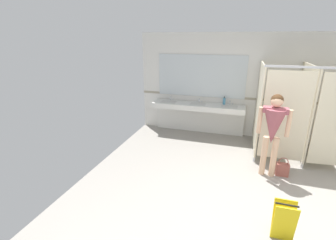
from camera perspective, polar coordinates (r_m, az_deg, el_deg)
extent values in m
cube|color=gray|center=(4.38, 21.70, -19.54)|extent=(6.62, 6.80, 0.10)
cube|color=silver|center=(6.75, 21.55, 7.18)|extent=(6.62, 0.12, 2.71)
cube|color=#9E937F|center=(6.75, 21.27, 4.53)|extent=(6.62, 0.01, 0.06)
cube|color=silver|center=(6.61, 7.07, 3.20)|extent=(2.48, 0.54, 0.14)
cube|color=silver|center=(6.95, 7.27, 0.21)|extent=(2.48, 0.08, 0.74)
cube|color=beige|center=(6.76, 0.12, 3.89)|extent=(0.42, 0.29, 0.11)
cylinder|color=silver|center=(6.93, 0.63, 5.15)|extent=(0.04, 0.04, 0.11)
cylinder|color=silver|center=(6.87, 0.50, 5.41)|extent=(0.03, 0.11, 0.03)
sphere|color=silver|center=(6.93, 1.21, 4.92)|extent=(0.04, 0.04, 0.04)
cube|color=beige|center=(6.58, 7.03, 3.30)|extent=(0.42, 0.29, 0.11)
cylinder|color=silver|center=(6.75, 7.39, 4.61)|extent=(0.04, 0.04, 0.11)
cylinder|color=silver|center=(6.68, 7.32, 4.88)|extent=(0.03, 0.11, 0.03)
sphere|color=silver|center=(6.75, 7.98, 4.38)|extent=(0.04, 0.04, 0.04)
cube|color=beige|center=(6.49, 14.23, 2.65)|extent=(0.42, 0.29, 0.11)
cylinder|color=silver|center=(6.66, 14.42, 3.99)|extent=(0.04, 0.04, 0.11)
cylinder|color=silver|center=(6.60, 14.42, 4.25)|extent=(0.03, 0.11, 0.03)
sphere|color=silver|center=(6.68, 15.00, 3.75)|extent=(0.04, 0.04, 0.04)
cube|color=silver|center=(6.71, 7.78, 10.26)|extent=(2.38, 0.02, 1.13)
cube|color=beige|center=(5.98, 20.55, 3.20)|extent=(0.03, 1.53, 1.92)
cylinder|color=silver|center=(5.68, 19.66, -8.62)|extent=(0.05, 0.05, 0.12)
cube|color=beige|center=(6.12, 29.40, 2.28)|extent=(0.03, 1.53, 1.92)
cylinder|color=silver|center=(5.82, 29.09, -9.31)|extent=(0.05, 0.05, 0.12)
cube|color=beige|center=(5.33, 25.93, 0.66)|extent=(0.87, 0.03, 1.82)
cube|color=#B7BABF|center=(5.24, 32.65, 10.38)|extent=(1.95, 0.04, 0.04)
cylinder|color=#DBAD89|center=(5.11, 23.71, -8.07)|extent=(0.11, 0.11, 0.80)
cylinder|color=#DBAD89|center=(5.10, 21.68, -7.84)|extent=(0.11, 0.11, 0.80)
cone|color=#994C56|center=(4.87, 23.61, -1.39)|extent=(0.43, 0.43, 0.69)
cube|color=#994C56|center=(4.78, 24.09, 2.14)|extent=(0.44, 0.19, 0.10)
cylinder|color=#DBAD89|center=(4.86, 26.62, -0.75)|extent=(0.08, 0.08, 0.51)
cylinder|color=#DBAD89|center=(4.83, 20.85, -0.06)|extent=(0.08, 0.08, 0.51)
sphere|color=#DBAD89|center=(4.74, 24.36, 4.08)|extent=(0.22, 0.22, 0.22)
sphere|color=#472D19|center=(4.74, 24.38, 4.29)|extent=(0.22, 0.22, 0.22)
cube|color=#934C42|center=(5.32, 25.37, -10.52)|extent=(0.23, 0.13, 0.26)
torus|color=#934C42|center=(5.24, 25.63, -8.92)|extent=(0.18, 0.02, 0.18)
cylinder|color=teal|center=(6.65, 13.13, 4.37)|extent=(0.07, 0.07, 0.18)
cylinder|color=black|center=(6.62, 13.20, 5.27)|extent=(0.03, 0.03, 0.04)
cube|color=yellow|center=(3.72, 25.79, -21.29)|extent=(0.28, 0.10, 0.57)
cube|color=yellow|center=(3.79, 25.61, -20.43)|extent=(0.28, 0.10, 0.57)
cylinder|color=black|center=(3.60, 26.33, -17.54)|extent=(0.28, 0.02, 0.02)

